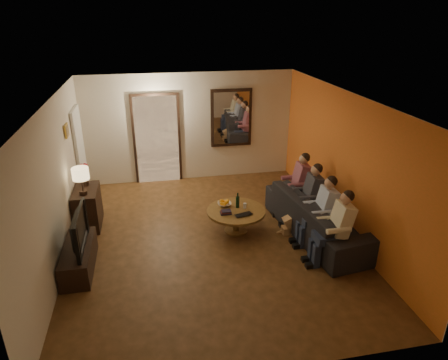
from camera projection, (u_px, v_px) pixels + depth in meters
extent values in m
cube|color=#442E12|center=(211.00, 240.00, 7.36)|extent=(5.00, 6.00, 0.01)
cube|color=white|center=(209.00, 99.00, 6.33)|extent=(5.00, 6.00, 0.01)
cube|color=beige|center=(190.00, 128.00, 9.55)|extent=(5.00, 0.02, 2.60)
cube|color=beige|center=(257.00, 283.00, 4.14)|extent=(5.00, 0.02, 2.60)
cube|color=beige|center=(57.00, 186.00, 6.40)|extent=(0.02, 6.00, 2.60)
cube|color=beige|center=(345.00, 165.00, 7.29)|extent=(0.02, 6.00, 2.60)
cube|color=orange|center=(345.00, 165.00, 7.29)|extent=(0.01, 6.00, 2.60)
cube|color=#FFE0A5|center=(157.00, 140.00, 9.49)|extent=(1.00, 0.06, 2.10)
cube|color=black|center=(157.00, 140.00, 9.48)|extent=(1.12, 0.04, 2.22)
cube|color=silver|center=(168.00, 145.00, 9.60)|extent=(0.45, 0.03, 1.70)
cube|color=black|center=(231.00, 118.00, 9.61)|extent=(1.00, 0.05, 1.40)
cube|color=white|center=(232.00, 118.00, 9.58)|extent=(0.86, 0.02, 1.26)
cube|color=white|center=(81.00, 155.00, 8.59)|extent=(0.06, 0.85, 2.04)
cube|color=#B28C33|center=(67.00, 131.00, 7.36)|extent=(0.03, 0.28, 0.24)
cube|color=brown|center=(67.00, 131.00, 7.37)|extent=(0.01, 0.22, 0.18)
cube|color=black|center=(88.00, 208.00, 7.71)|extent=(0.45, 0.86, 0.77)
cube|color=black|center=(79.00, 258.00, 6.46)|extent=(0.45, 1.25, 0.42)
imported|color=black|center=(74.00, 230.00, 6.26)|extent=(1.07, 0.14, 0.62)
imported|color=black|center=(319.00, 216.00, 7.41)|extent=(2.70, 1.35, 0.76)
cylinder|color=brown|center=(236.00, 221.00, 7.57)|extent=(1.37, 1.37, 0.45)
imported|color=white|center=(224.00, 204.00, 7.63)|extent=(0.26, 0.26, 0.06)
cylinder|color=silver|center=(245.00, 206.00, 7.53)|extent=(0.06, 0.06, 0.10)
imported|color=black|center=(245.00, 216.00, 7.24)|extent=(0.37, 0.29, 0.03)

